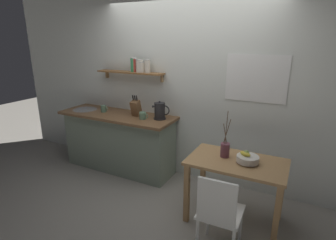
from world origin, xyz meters
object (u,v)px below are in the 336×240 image
(electric_kettle, at_px, (160,111))
(dining_table, at_px, (236,172))
(fruit_bowl, at_px, (247,158))
(coffee_mug_spare, at_px, (143,116))
(coffee_mug_by_sink, at_px, (104,109))
(knife_block, at_px, (136,108))
(dining_chair_near, at_px, (219,212))
(twig_vase, at_px, (225,149))

(electric_kettle, bearing_deg, dining_table, -22.52)
(fruit_bowl, relative_size, electric_kettle, 0.86)
(coffee_mug_spare, bearing_deg, dining_table, -15.34)
(coffee_mug_by_sink, bearing_deg, knife_block, 4.29)
(dining_chair_near, distance_m, coffee_mug_by_sink, 2.46)
(dining_table, height_order, dining_chair_near, dining_chair_near)
(dining_chair_near, relative_size, coffee_mug_spare, 6.26)
(fruit_bowl, bearing_deg, coffee_mug_spare, 165.62)
(coffee_mug_by_sink, bearing_deg, dining_table, -11.41)
(knife_block, xyz_separation_m, coffee_mug_spare, (0.17, -0.09, -0.07))
(dining_table, relative_size, twig_vase, 1.97)
(dining_table, height_order, fruit_bowl, fruit_bowl)
(dining_chair_near, distance_m, electric_kettle, 1.73)
(dining_table, xyz_separation_m, dining_chair_near, (-0.01, -0.60, -0.13))
(fruit_bowl, distance_m, electric_kettle, 1.44)
(dining_table, bearing_deg, knife_block, 163.30)
(fruit_bowl, xyz_separation_m, electric_kettle, (-1.33, 0.51, 0.23))
(knife_block, distance_m, coffee_mug_by_sink, 0.58)
(twig_vase, xyz_separation_m, knife_block, (-1.46, 0.44, 0.21))
(electric_kettle, distance_m, coffee_mug_spare, 0.25)
(dining_table, relative_size, electric_kettle, 3.84)
(twig_vase, bearing_deg, dining_chair_near, -77.32)
(dining_chair_near, distance_m, knife_block, 2.01)
(dining_table, distance_m, fruit_bowl, 0.21)
(fruit_bowl, height_order, knife_block, knife_block)
(dining_chair_near, distance_m, fruit_bowl, 0.68)
(fruit_bowl, relative_size, twig_vase, 0.44)
(twig_vase, relative_size, electric_kettle, 1.95)
(dining_table, bearing_deg, coffee_mug_spare, 164.66)
(dining_chair_near, relative_size, fruit_bowl, 3.70)
(knife_block, distance_m, coffee_mug_spare, 0.21)
(fruit_bowl, height_order, coffee_mug_spare, coffee_mug_spare)
(dining_table, height_order, coffee_mug_spare, coffee_mug_spare)
(dining_table, height_order, knife_block, knife_block)
(twig_vase, distance_m, electric_kettle, 1.19)
(dining_chair_near, relative_size, coffee_mug_by_sink, 7.07)
(electric_kettle, bearing_deg, coffee_mug_by_sink, -176.06)
(dining_chair_near, xyz_separation_m, coffee_mug_by_sink, (-2.18, 1.04, 0.48))
(coffee_mug_by_sink, distance_m, coffee_mug_spare, 0.75)
(coffee_mug_by_sink, height_order, coffee_mug_spare, coffee_mug_by_sink)
(dining_table, bearing_deg, dining_chair_near, -90.54)
(twig_vase, height_order, electric_kettle, twig_vase)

